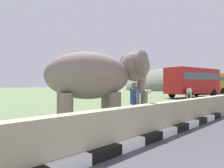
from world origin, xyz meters
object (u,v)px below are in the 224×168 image
at_px(person_handler, 135,102).
at_px(cow_near, 142,93).
at_px(bus_red, 193,80).
at_px(bus_orange, 206,81).
at_px(cow_mid, 189,91).
at_px(elephant, 98,77).

xyz_separation_m(person_handler, cow_near, (8.33, 5.45, -0.06)).
xyz_separation_m(bus_red, bus_orange, (11.68, 2.55, 0.00)).
relative_size(bus_orange, cow_mid, 5.21).
xyz_separation_m(bus_orange, cow_near, (-22.35, -2.55, -1.21)).
height_order(elephant, cow_near, elephant).
height_order(elephant, bus_orange, bus_orange).
xyz_separation_m(elephant, bus_red, (20.19, 4.68, 0.22)).
height_order(bus_orange, cow_mid, bus_orange).
xyz_separation_m(elephant, cow_mid, (16.52, 3.61, -0.99)).
relative_size(elephant, bus_red, 0.48).
xyz_separation_m(bus_orange, cow_mid, (-15.35, -3.62, -1.21)).
height_order(bus_red, cow_mid, bus_red).
relative_size(bus_orange, cow_near, 5.20).
relative_size(elephant, cow_near, 2.08).
bearing_deg(cow_near, cow_mid, -8.73).
xyz_separation_m(elephant, person_handler, (1.19, -0.77, -0.94)).
bearing_deg(cow_near, person_handler, -146.79).
distance_m(elephant, bus_red, 20.73).
xyz_separation_m(elephant, cow_near, (9.52, 4.68, -0.99)).
bearing_deg(elephant, person_handler, -32.98).
bearing_deg(elephant, cow_near, 26.20).
xyz_separation_m(bus_red, cow_mid, (-3.67, -1.07, -1.21)).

